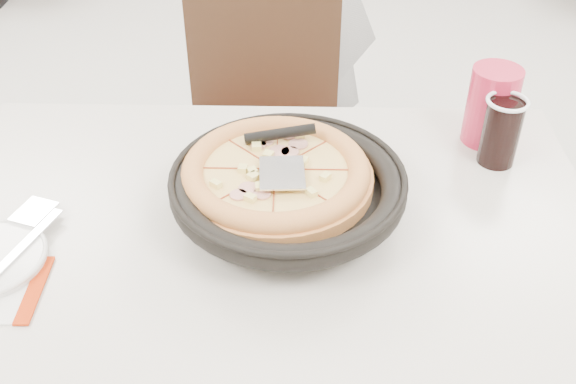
{
  "coord_description": "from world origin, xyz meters",
  "views": [
    {
      "loc": [
        0.15,
        -1.47,
        1.51
      ],
      "look_at": [
        0.13,
        -0.55,
        0.8
      ],
      "focal_mm": 42.0,
      "sensor_mm": 36.0,
      "label": 1
    }
  ],
  "objects_px": {
    "pizza": "(276,179)",
    "red_cup": "(491,106)",
    "cola_glass": "(501,133)",
    "main_table": "(265,359)",
    "pizza_pan": "(288,196)",
    "chair_far": "(261,153)"
  },
  "relations": [
    {
      "from": "pizza",
      "to": "red_cup",
      "type": "relative_size",
      "value": 2.14
    },
    {
      "from": "cola_glass",
      "to": "red_cup",
      "type": "bearing_deg",
      "value": 92.92
    },
    {
      "from": "main_table",
      "to": "pizza_pan",
      "type": "height_order",
      "value": "pizza_pan"
    },
    {
      "from": "pizza",
      "to": "red_cup",
      "type": "bearing_deg",
      "value": 28.47
    },
    {
      "from": "main_table",
      "to": "chair_far",
      "type": "height_order",
      "value": "chair_far"
    },
    {
      "from": "cola_glass",
      "to": "red_cup",
      "type": "height_order",
      "value": "red_cup"
    },
    {
      "from": "pizza_pan",
      "to": "pizza",
      "type": "bearing_deg",
      "value": 132.39
    },
    {
      "from": "main_table",
      "to": "pizza_pan",
      "type": "bearing_deg",
      "value": 25.54
    },
    {
      "from": "pizza_pan",
      "to": "pizza",
      "type": "height_order",
      "value": "pizza"
    },
    {
      "from": "chair_far",
      "to": "red_cup",
      "type": "relative_size",
      "value": 5.94
    },
    {
      "from": "chair_far",
      "to": "red_cup",
      "type": "xyz_separation_m",
      "value": [
        0.49,
        -0.34,
        0.35
      ]
    },
    {
      "from": "chair_far",
      "to": "pizza",
      "type": "distance_m",
      "value": 0.67
    },
    {
      "from": "main_table",
      "to": "pizza_pan",
      "type": "relative_size",
      "value": 3.27
    },
    {
      "from": "main_table",
      "to": "pizza",
      "type": "bearing_deg",
      "value": 61.35
    },
    {
      "from": "chair_far",
      "to": "cola_glass",
      "type": "distance_m",
      "value": 0.73
    },
    {
      "from": "pizza_pan",
      "to": "pizza",
      "type": "xyz_separation_m",
      "value": [
        -0.02,
        0.02,
        0.02
      ]
    },
    {
      "from": "pizza_pan",
      "to": "cola_glass",
      "type": "bearing_deg",
      "value": 23.45
    },
    {
      "from": "main_table",
      "to": "pizza",
      "type": "distance_m",
      "value": 0.44
    },
    {
      "from": "main_table",
      "to": "red_cup",
      "type": "height_order",
      "value": "red_cup"
    },
    {
      "from": "pizza_pan",
      "to": "red_cup",
      "type": "xyz_separation_m",
      "value": [
        0.4,
        0.25,
        0.04
      ]
    },
    {
      "from": "pizza",
      "to": "cola_glass",
      "type": "distance_m",
      "value": 0.45
    },
    {
      "from": "chair_far",
      "to": "cola_glass",
      "type": "xyz_separation_m",
      "value": [
        0.49,
        -0.42,
        0.34
      ]
    }
  ]
}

